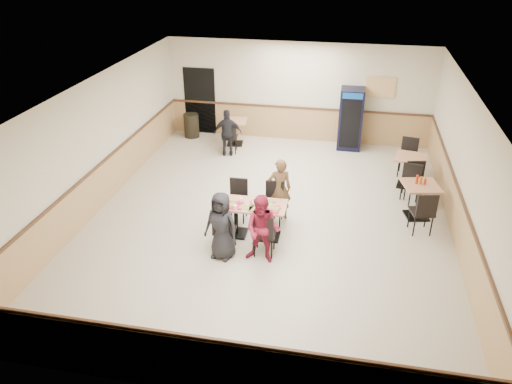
% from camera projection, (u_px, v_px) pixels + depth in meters
% --- Properties ---
extents(ground, '(10.00, 10.00, 0.00)m').
position_uv_depth(ground, '(269.00, 218.00, 11.38)').
color(ground, beige).
rests_on(ground, ground).
extents(room_shell, '(10.00, 10.00, 10.00)m').
position_uv_depth(room_shell, '(353.00, 157.00, 13.03)').
color(room_shell, silver).
rests_on(room_shell, ground).
extents(main_table, '(1.44, 0.74, 0.76)m').
position_uv_depth(main_table, '(252.00, 215.00, 10.50)').
color(main_table, black).
rests_on(main_table, ground).
extents(main_chairs, '(1.29, 1.69, 0.97)m').
position_uv_depth(main_chairs, '(250.00, 216.00, 10.52)').
color(main_chairs, black).
rests_on(main_chairs, ground).
extents(diner_woman_left, '(0.78, 0.60, 1.42)m').
position_uv_depth(diner_woman_left, '(221.00, 226.00, 9.72)').
color(diner_woman_left, black).
rests_on(diner_woman_left, ground).
extents(diner_woman_right, '(0.76, 0.62, 1.43)m').
position_uv_depth(diner_woman_right, '(262.00, 229.00, 9.60)').
color(diner_woman_right, maroon).
rests_on(diner_woman_right, ground).
extents(diner_man_opposite, '(0.60, 0.48, 1.45)m').
position_uv_depth(diner_man_opposite, '(280.00, 189.00, 11.09)').
color(diner_man_opposite, brown).
rests_on(diner_man_opposite, ground).
extents(lone_diner, '(0.86, 0.53, 1.37)m').
position_uv_depth(lone_diner, '(228.00, 133.00, 14.27)').
color(lone_diner, black).
rests_on(lone_diner, ground).
extents(tabletop_clutter, '(1.25, 0.64, 0.12)m').
position_uv_depth(tabletop_clutter, '(250.00, 205.00, 10.30)').
color(tabletop_clutter, red).
rests_on(tabletop_clutter, main_table).
extents(side_table_near, '(0.91, 0.91, 0.82)m').
position_uv_depth(side_table_near, '(419.00, 196.00, 11.19)').
color(side_table_near, black).
rests_on(side_table_near, ground).
extents(side_table_near_chair_south, '(0.57, 0.57, 1.03)m').
position_uv_depth(side_table_near_chair_south, '(422.00, 211.00, 10.64)').
color(side_table_near_chair_south, black).
rests_on(side_table_near_chair_south, ground).
extents(side_table_near_chair_north, '(0.57, 0.57, 1.03)m').
position_uv_depth(side_table_near_chair_north, '(417.00, 184.00, 11.77)').
color(side_table_near_chair_north, black).
rests_on(side_table_near_chair_north, ground).
extents(side_table_far, '(0.89, 0.89, 0.81)m').
position_uv_depth(side_table_far, '(410.00, 167.00, 12.57)').
color(side_table_far, black).
rests_on(side_table_far, ground).
extents(side_table_far_chair_south, '(0.56, 0.56, 1.03)m').
position_uv_depth(side_table_far_chair_south, '(412.00, 179.00, 12.02)').
color(side_table_far_chair_south, black).
rests_on(side_table_far_chair_south, ground).
extents(side_table_far_chair_north, '(0.56, 0.56, 1.03)m').
position_uv_depth(side_table_far_chair_north, '(408.00, 157.00, 13.15)').
color(side_table_far_chair_north, black).
rests_on(side_table_far_chair_north, ground).
extents(condiment_caddy, '(0.23, 0.06, 0.20)m').
position_uv_depth(condiment_caddy, '(420.00, 180.00, 11.08)').
color(condiment_caddy, '#B32D0C').
rests_on(condiment_caddy, side_table_near).
extents(back_table, '(0.80, 0.80, 0.77)m').
position_uv_depth(back_table, '(235.00, 128.00, 15.11)').
color(back_table, black).
rests_on(back_table, ground).
extents(back_table_chair_lone, '(0.50, 0.50, 0.97)m').
position_uv_depth(back_table_chair_lone, '(230.00, 136.00, 14.58)').
color(back_table_chair_lone, black).
rests_on(back_table_chair_lone, ground).
extents(pepsi_cooler, '(0.70, 0.71, 1.82)m').
position_uv_depth(pepsi_cooler, '(351.00, 119.00, 14.67)').
color(pepsi_cooler, black).
rests_on(pepsi_cooler, ground).
extents(trash_bin, '(0.47, 0.47, 0.74)m').
position_uv_depth(trash_bin, '(192.00, 126.00, 15.73)').
color(trash_bin, black).
rests_on(trash_bin, ground).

